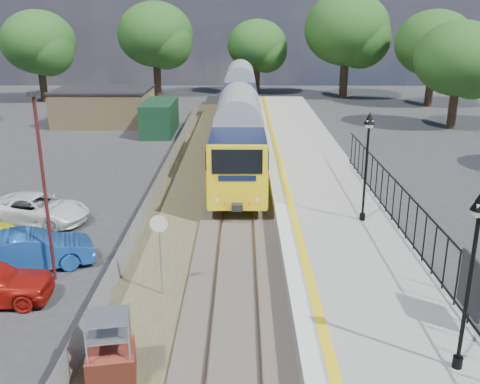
{
  "coord_description": "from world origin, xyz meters",
  "views": [
    {
      "loc": [
        0.23,
        -15.13,
        9.07
      ],
      "look_at": [
        0.13,
        6.42,
        2.0
      ],
      "focal_mm": 40.0,
      "sensor_mm": 36.0,
      "label": 1
    }
  ],
  "objects_px": {
    "brick_plinth": "(110,350)",
    "train": "(240,105)",
    "victorian_lamp_south": "(476,239)",
    "car_white": "(37,209)",
    "speed_sign": "(160,241)",
    "victorian_lamp_north": "(368,141)",
    "carpark_lamp": "(43,177)",
    "car_blue": "(31,251)",
    "car_yellow": "(0,237)"
  },
  "relations": [
    {
      "from": "speed_sign",
      "to": "car_white",
      "type": "xyz_separation_m",
      "value": [
        -6.73,
        6.83,
        -1.35
      ]
    },
    {
      "from": "brick_plinth",
      "to": "speed_sign",
      "type": "xyz_separation_m",
      "value": [
        0.65,
        4.51,
        1.08
      ]
    },
    {
      "from": "train",
      "to": "carpark_lamp",
      "type": "bearing_deg",
      "value": -104.33
    },
    {
      "from": "victorian_lamp_north",
      "to": "car_blue",
      "type": "height_order",
      "value": "victorian_lamp_north"
    },
    {
      "from": "carpark_lamp",
      "to": "car_white",
      "type": "bearing_deg",
      "value": 115.2
    },
    {
      "from": "car_white",
      "to": "brick_plinth",
      "type": "bearing_deg",
      "value": -137.25
    },
    {
      "from": "victorian_lamp_south",
      "to": "car_blue",
      "type": "height_order",
      "value": "victorian_lamp_south"
    },
    {
      "from": "carpark_lamp",
      "to": "car_blue",
      "type": "height_order",
      "value": "carpark_lamp"
    },
    {
      "from": "victorian_lamp_south",
      "to": "car_white",
      "type": "relative_size",
      "value": 0.96
    },
    {
      "from": "brick_plinth",
      "to": "speed_sign",
      "type": "height_order",
      "value": "speed_sign"
    },
    {
      "from": "train",
      "to": "speed_sign",
      "type": "xyz_separation_m",
      "value": [
        -2.5,
        -26.89,
        -0.32
      ]
    },
    {
      "from": "victorian_lamp_south",
      "to": "car_yellow",
      "type": "bearing_deg",
      "value": 149.58
    },
    {
      "from": "victorian_lamp_north",
      "to": "speed_sign",
      "type": "height_order",
      "value": "victorian_lamp_north"
    },
    {
      "from": "carpark_lamp",
      "to": "train",
      "type": "bearing_deg",
      "value": 75.67
    },
    {
      "from": "brick_plinth",
      "to": "car_yellow",
      "type": "bearing_deg",
      "value": 128.09
    },
    {
      "from": "victorian_lamp_north",
      "to": "carpark_lamp",
      "type": "height_order",
      "value": "carpark_lamp"
    },
    {
      "from": "brick_plinth",
      "to": "car_blue",
      "type": "xyz_separation_m",
      "value": [
        -4.53,
        6.53,
        -0.2
      ]
    },
    {
      "from": "speed_sign",
      "to": "car_white",
      "type": "relative_size",
      "value": 0.61
    },
    {
      "from": "victorian_lamp_north",
      "to": "car_white",
      "type": "height_order",
      "value": "victorian_lamp_north"
    },
    {
      "from": "speed_sign",
      "to": "car_blue",
      "type": "bearing_deg",
      "value": 157.73
    },
    {
      "from": "victorian_lamp_north",
      "to": "train",
      "type": "relative_size",
      "value": 0.11
    },
    {
      "from": "victorian_lamp_south",
      "to": "car_blue",
      "type": "distance_m",
      "value": 15.4
    },
    {
      "from": "train",
      "to": "brick_plinth",
      "type": "relative_size",
      "value": 20.76
    },
    {
      "from": "victorian_lamp_south",
      "to": "brick_plinth",
      "type": "relative_size",
      "value": 2.34
    },
    {
      "from": "victorian_lamp_south",
      "to": "brick_plinth",
      "type": "bearing_deg",
      "value": 176.0
    },
    {
      "from": "speed_sign",
      "to": "car_yellow",
      "type": "relative_size",
      "value": 0.78
    },
    {
      "from": "train",
      "to": "carpark_lamp",
      "type": "relative_size",
      "value": 6.02
    },
    {
      "from": "train",
      "to": "car_white",
      "type": "height_order",
      "value": "train"
    },
    {
      "from": "car_blue",
      "to": "car_yellow",
      "type": "bearing_deg",
      "value": 26.21
    },
    {
      "from": "victorian_lamp_south",
      "to": "car_yellow",
      "type": "height_order",
      "value": "victorian_lamp_south"
    },
    {
      "from": "car_yellow",
      "to": "car_blue",
      "type": "bearing_deg",
      "value": -108.61
    },
    {
      "from": "victorian_lamp_south",
      "to": "car_white",
      "type": "height_order",
      "value": "victorian_lamp_south"
    },
    {
      "from": "train",
      "to": "speed_sign",
      "type": "height_order",
      "value": "train"
    },
    {
      "from": "speed_sign",
      "to": "car_blue",
      "type": "xyz_separation_m",
      "value": [
        -5.18,
        2.02,
        -1.28
      ]
    },
    {
      "from": "car_white",
      "to": "victorian_lamp_north",
      "type": "bearing_deg",
      "value": -83.04
    },
    {
      "from": "victorian_lamp_north",
      "to": "brick_plinth",
      "type": "relative_size",
      "value": 2.34
    },
    {
      "from": "victorian_lamp_south",
      "to": "train",
      "type": "xyz_separation_m",
      "value": [
        -5.5,
        32.01,
        -1.96
      ]
    },
    {
      "from": "brick_plinth",
      "to": "car_blue",
      "type": "height_order",
      "value": "brick_plinth"
    },
    {
      "from": "car_yellow",
      "to": "train",
      "type": "bearing_deg",
      "value": 0.45
    },
    {
      "from": "train",
      "to": "speed_sign",
      "type": "bearing_deg",
      "value": -95.31
    },
    {
      "from": "brick_plinth",
      "to": "train",
      "type": "bearing_deg",
      "value": 84.27
    },
    {
      "from": "victorian_lamp_north",
      "to": "car_yellow",
      "type": "bearing_deg",
      "value": -175.77
    },
    {
      "from": "victorian_lamp_south",
      "to": "car_yellow",
      "type": "distance_m",
      "value": 17.96
    },
    {
      "from": "victorian_lamp_north",
      "to": "train",
      "type": "distance_m",
      "value": 22.72
    },
    {
      "from": "train",
      "to": "speed_sign",
      "type": "distance_m",
      "value": 27.01
    },
    {
      "from": "victorian_lamp_north",
      "to": "car_yellow",
      "type": "distance_m",
      "value": 15.45
    },
    {
      "from": "victorian_lamp_south",
      "to": "victorian_lamp_north",
      "type": "relative_size",
      "value": 1.0
    },
    {
      "from": "brick_plinth",
      "to": "victorian_lamp_south",
      "type": "bearing_deg",
      "value": -4.0
    },
    {
      "from": "victorian_lamp_north",
      "to": "car_white",
      "type": "xyz_separation_m",
      "value": [
        -14.53,
        1.94,
        -3.63
      ]
    },
    {
      "from": "car_yellow",
      "to": "car_white",
      "type": "relative_size",
      "value": 0.78
    }
  ]
}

